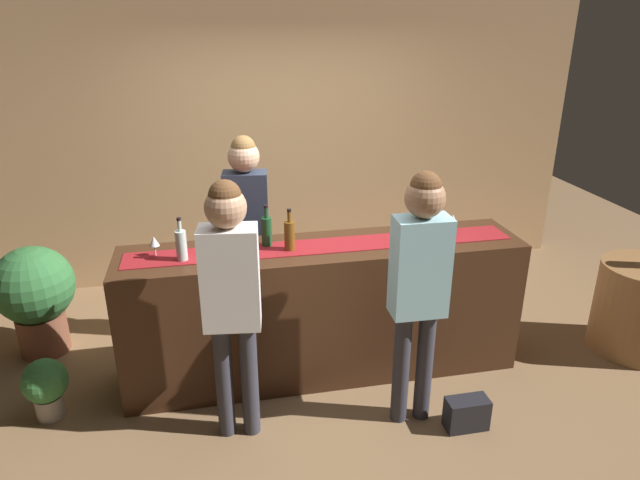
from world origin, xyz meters
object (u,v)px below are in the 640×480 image
wine_bottle_clear (181,245)px  round_side_table (639,308)px  customer_browsing (231,287)px  handbag (467,413)px  customer_sipping (419,275)px  potted_plant_small (46,385)px  bartender (247,218)px  potted_plant_tall (35,293)px  wine_glass_near_customer (154,242)px  wine_bottle_green (267,231)px  wine_bottle_amber (290,235)px  wine_glass_mid_counter (453,219)px

wine_bottle_clear → round_side_table: bearing=-2.8°
customer_browsing → handbag: size_ratio=6.11×
customer_sipping → potted_plant_small: customer_sipping is taller
bartender → potted_plant_tall: size_ratio=1.91×
wine_bottle_clear → customer_sipping: size_ratio=0.18×
wine_glass_near_customer → round_side_table: 3.78m
wine_bottle_green → round_side_table: 3.04m
wine_bottle_amber → customer_browsing: size_ratio=0.18×
wine_glass_near_customer → potted_plant_tall: (-1.01, 0.65, -0.61)m
wine_bottle_amber → customer_browsing: (-0.44, -0.56, -0.08)m
wine_bottle_green → customer_browsing: 0.74m
wine_bottle_amber → round_side_table: (2.78, -0.20, -0.77)m
handbag → wine_bottle_amber: bearing=141.3°
wine_bottle_green → customer_browsing: size_ratio=0.18×
customer_browsing → handbag: 1.77m
potted_plant_tall → bartender: bearing=-4.2°
handbag → customer_sipping: bearing=151.8°
wine_bottle_clear → round_side_table: wine_bottle_clear is taller
wine_glass_mid_counter → handbag: bearing=-103.2°
potted_plant_tall → potted_plant_small: 0.95m
potted_plant_tall → wine_glass_near_customer: bearing=-32.7°
wine_glass_mid_counter → wine_glass_near_customer: bearing=-179.3°
wine_bottle_amber → round_side_table: wine_bottle_amber is taller
wine_glass_near_customer → wine_bottle_clear: bearing=-30.2°
wine_bottle_green → wine_glass_mid_counter: size_ratio=2.10×
wine_glass_mid_counter → wine_bottle_amber: bearing=-175.4°
wine_bottle_amber → wine_bottle_green: bearing=141.8°
wine_bottle_clear → handbag: (1.76, -0.80, -1.03)m
wine_glass_mid_counter → round_side_table: size_ratio=0.19×
bartender → potted_plant_small: 1.82m
wine_bottle_clear → customer_browsing: (0.29, -0.53, -0.08)m
handbag → wine_glass_mid_counter: bearing=76.8°
bartender → customer_browsing: 1.18m
wine_bottle_clear → bartender: bearing=52.8°
potted_plant_tall → potted_plant_small: size_ratio=2.07×
wine_bottle_amber → wine_glass_near_customer: size_ratio=2.10×
wine_bottle_amber → potted_plant_tall: wine_bottle_amber is taller
bartender → potted_plant_small: bearing=35.0°
customer_sipping → round_side_table: customer_sipping is taller
wine_glass_mid_counter → customer_browsing: bearing=-158.5°
wine_bottle_green → wine_bottle_clear: size_ratio=1.00×
wine_bottle_amber → customer_sipping: (0.70, -0.65, -0.07)m
wine_bottle_clear → potted_plant_tall: (-1.19, 0.76, -0.62)m
customer_browsing → round_side_table: customer_browsing is taller
wine_bottle_amber → potted_plant_small: (-1.69, -0.15, -0.89)m
wine_glass_mid_counter → wine_bottle_clear: bearing=-176.2°
potted_plant_small → handbag: potted_plant_small is taller
round_side_table → wine_glass_mid_counter: bearing=168.8°
wine_bottle_green → round_side_table: (2.93, -0.32, -0.77)m
customer_browsing → wine_bottle_clear: bearing=125.9°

